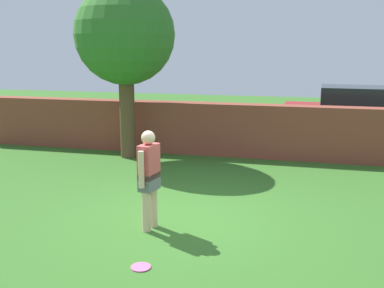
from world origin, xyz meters
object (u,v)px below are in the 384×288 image
(tree, at_px, (125,36))
(frisbee_pink, at_px, (141,267))
(car, at_px, (354,115))
(person, at_px, (149,175))

(tree, distance_m, frisbee_pink, 7.06)
(tree, height_order, car, tree)
(tree, distance_m, person, 5.49)
(tree, xyz_separation_m, person, (2.18, -4.51, -2.24))
(person, relative_size, frisbee_pink, 6.00)
(person, bearing_deg, frisbee_pink, 24.99)
(tree, xyz_separation_m, car, (5.98, 3.29, -2.28))
(person, height_order, car, car)
(frisbee_pink, bearing_deg, car, 69.10)
(car, bearing_deg, frisbee_pink, -108.55)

